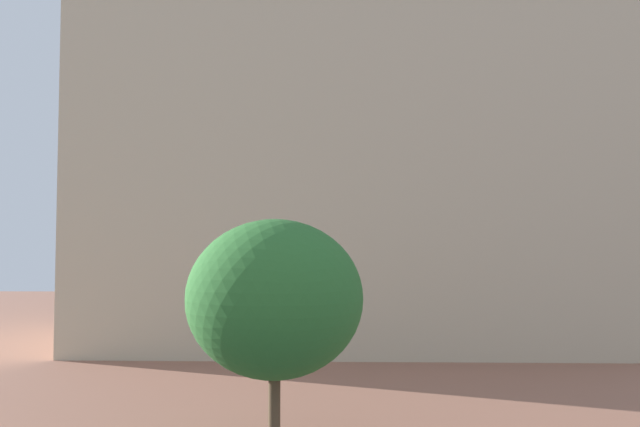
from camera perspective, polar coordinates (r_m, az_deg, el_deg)
landmark_building at (r=34.89m, az=3.11°, el=5.52°), size 25.51×14.10×32.13m
tree_curb_far at (r=14.89m, az=-3.94°, el=-7.38°), size 3.97×3.97×5.40m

